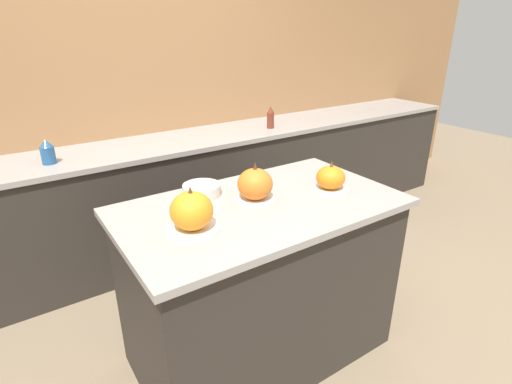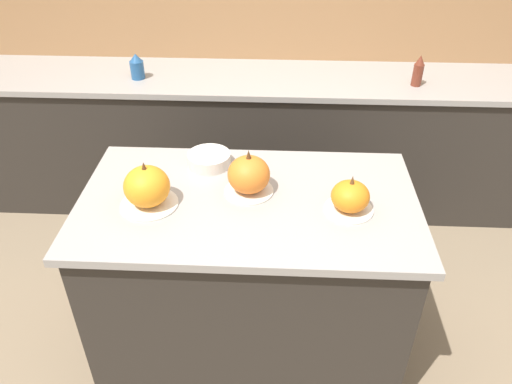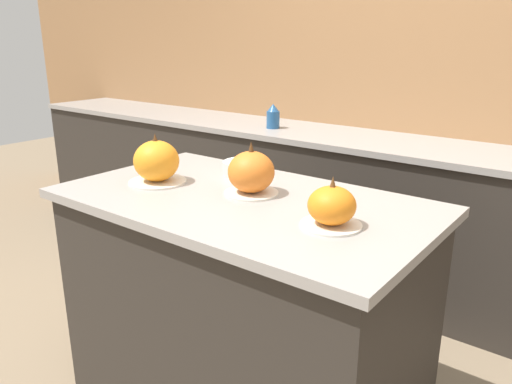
% 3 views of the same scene
% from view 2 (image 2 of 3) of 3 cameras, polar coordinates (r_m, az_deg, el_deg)
% --- Properties ---
extents(ground_plane, '(12.00, 12.00, 0.00)m').
position_cam_2_polar(ground_plane, '(2.68, -0.72, -17.01)').
color(ground_plane, '#847056').
extents(wall_back, '(8.00, 0.06, 2.50)m').
position_cam_2_polar(wall_back, '(3.39, 0.88, 20.36)').
color(wall_back, '#9E7047').
rests_on(wall_back, ground_plane).
extents(kitchen_island, '(1.39, 0.79, 0.92)m').
position_cam_2_polar(kitchen_island, '(2.33, -0.80, -10.00)').
color(kitchen_island, '#2D2823').
rests_on(kitchen_island, ground_plane).
extents(back_counter, '(6.00, 0.60, 0.92)m').
position_cam_2_polar(back_counter, '(3.38, 0.56, 5.83)').
color(back_counter, '#2D2823').
rests_on(back_counter, ground_plane).
extents(pumpkin_cake_left, '(0.23, 0.23, 0.20)m').
position_cam_2_polar(pumpkin_cake_left, '(2.00, -12.35, 0.49)').
color(pumpkin_cake_left, silver).
rests_on(pumpkin_cake_left, kitchen_island).
extents(pumpkin_cake_center, '(0.20, 0.20, 0.20)m').
position_cam_2_polar(pumpkin_cake_center, '(2.03, -0.91, 1.90)').
color(pumpkin_cake_center, silver).
rests_on(pumpkin_cake_center, kitchen_island).
extents(pumpkin_cake_right, '(0.19, 0.19, 0.16)m').
position_cam_2_polar(pumpkin_cake_right, '(1.97, 10.71, -0.62)').
color(pumpkin_cake_right, silver).
rests_on(pumpkin_cake_right, kitchen_island).
extents(bottle_tall, '(0.06, 0.06, 0.19)m').
position_cam_2_polar(bottle_tall, '(3.17, 18.05, 13.00)').
color(bottle_tall, maroon).
rests_on(bottle_tall, back_counter).
extents(bottle_short, '(0.08, 0.08, 0.16)m').
position_cam_2_polar(bottle_short, '(3.21, -13.46, 13.76)').
color(bottle_short, '#235184').
rests_on(bottle_short, back_counter).
extents(mixing_bowl, '(0.19, 0.19, 0.06)m').
position_cam_2_polar(mixing_bowl, '(2.24, -5.38, 3.74)').
color(mixing_bowl, beige).
rests_on(mixing_bowl, kitchen_island).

